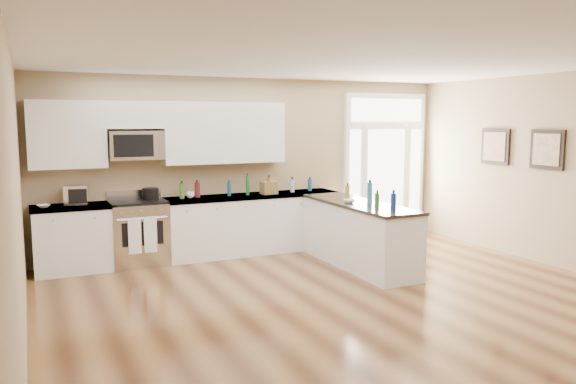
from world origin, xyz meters
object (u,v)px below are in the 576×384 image
(peninsula_cabinet, at_px, (358,237))
(stockpot, at_px, (150,193))
(toaster_oven, at_px, (77,195))
(kitchen_range, at_px, (139,232))

(peninsula_cabinet, relative_size, stockpot, 9.55)
(peninsula_cabinet, relative_size, toaster_oven, 7.39)
(stockpot, height_order, toaster_oven, toaster_oven)
(peninsula_cabinet, xyz_separation_m, stockpot, (-2.69, 1.51, 0.61))
(toaster_oven, bearing_deg, stockpot, 12.31)
(peninsula_cabinet, xyz_separation_m, toaster_oven, (-3.72, 1.53, 0.64))
(kitchen_range, height_order, stockpot, stockpot)
(peninsula_cabinet, bearing_deg, kitchen_range, 153.40)
(kitchen_range, distance_m, toaster_oven, 1.02)
(kitchen_range, bearing_deg, toaster_oven, 174.14)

